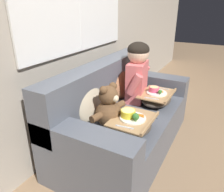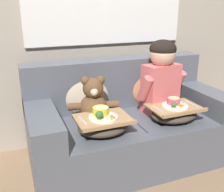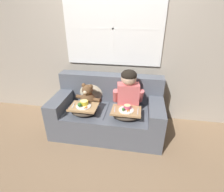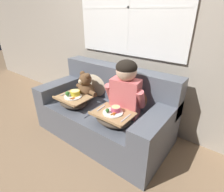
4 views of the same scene
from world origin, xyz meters
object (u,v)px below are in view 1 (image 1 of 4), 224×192
object	(u,v)px
throw_pillow_behind_teddy	(89,100)
child_figure	(138,69)
teddy_bear	(109,108)
lap_tray_teddy	(132,124)
lap_tray_child	(156,98)
throw_pillow_behind_child	(120,80)
couch	(121,118)

from	to	relation	value
throw_pillow_behind_teddy	child_figure	world-z (taller)	child_figure
teddy_bear	lap_tray_teddy	xyz separation A→B (m)	(0.00, -0.22, -0.09)
child_figure	lap_tray_child	size ratio (longest dim) A/B	1.54
throw_pillow_behind_child	child_figure	size ratio (longest dim) A/B	0.67
throw_pillow_behind_child	throw_pillow_behind_teddy	distance (m)	0.62
throw_pillow_behind_child	teddy_bear	size ratio (longest dim) A/B	1.02
couch	throw_pillow_behind_child	bearing A→B (deg)	28.63
teddy_bear	child_figure	bearing A→B (deg)	0.38
child_figure	lap_tray_teddy	size ratio (longest dim) A/B	1.60
couch	child_figure	distance (m)	0.54
lap_tray_teddy	throw_pillow_behind_child	bearing A→B (deg)	34.47
child_figure	throw_pillow_behind_teddy	bearing A→B (deg)	162.18
throw_pillow_behind_teddy	teddy_bear	bearing A→B (deg)	-90.30
teddy_bear	lap_tray_child	distance (m)	0.67
child_figure	lap_tray_child	world-z (taller)	child_figure
throw_pillow_behind_child	lap_tray_teddy	size ratio (longest dim) A/B	1.06
lap_tray_child	lap_tray_teddy	xyz separation A→B (m)	(-0.62, 0.00, 0.00)
throw_pillow_behind_child	lap_tray_teddy	world-z (taller)	throw_pillow_behind_child
couch	teddy_bear	world-z (taller)	couch
throw_pillow_behind_teddy	child_figure	size ratio (longest dim) A/B	0.67
couch	lap_tray_teddy	bearing A→B (deg)	-140.41
throw_pillow_behind_teddy	lap_tray_child	xyz separation A→B (m)	(0.62, -0.43, -0.13)
throw_pillow_behind_child	lap_tray_teddy	xyz separation A→B (m)	(-0.62, -0.43, -0.12)
lap_tray_child	lap_tray_teddy	world-z (taller)	lap_tray_teddy
throw_pillow_behind_child	lap_tray_child	xyz separation A→B (m)	(0.00, -0.43, -0.13)
teddy_bear	throw_pillow_behind_child	bearing A→B (deg)	18.13
lap_tray_child	lap_tray_teddy	bearing A→B (deg)	179.92
couch	lap_tray_teddy	world-z (taller)	couch
throw_pillow_behind_teddy	child_figure	distance (m)	0.67
couch	teddy_bear	xyz separation A→B (m)	(-0.31, -0.03, 0.25)
couch	teddy_bear	size ratio (longest dim) A/B	4.06
throw_pillow_behind_child	throw_pillow_behind_teddy	size ratio (longest dim) A/B	0.99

